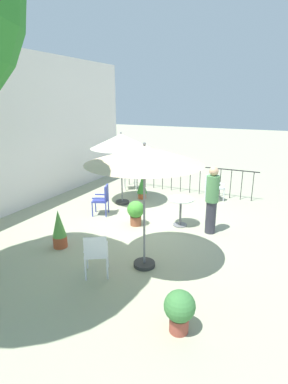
{
  "coord_description": "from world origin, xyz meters",
  "views": [
    {
      "loc": [
        -6.72,
        -3.26,
        3.27
      ],
      "look_at": [
        0.0,
        -0.01,
        0.97
      ],
      "focal_mm": 28.16,
      "sensor_mm": 36.0,
      "label": 1
    }
  ],
  "objects_px": {
    "patio_umbrella_0": "(144,156)",
    "patio_chair_0": "(214,185)",
    "patio_chair_2": "(103,198)",
    "patio_chair_3": "(132,175)",
    "potted_plant_2": "(59,229)",
    "patio_umbrella_1": "(121,142)",
    "standing_person": "(212,199)",
    "cafe_table_0": "(181,207)",
    "potted_plant_3": "(180,309)",
    "patio_chair_1": "(96,252)",
    "potted_plant_1": "(142,187)",
    "potted_plant_4": "(136,212)"
  },
  "relations": [
    {
      "from": "patio_chair_1",
      "to": "patio_chair_0",
      "type": "bearing_deg",
      "value": -9.29
    },
    {
      "from": "patio_umbrella_0",
      "to": "potted_plant_4",
      "type": "distance_m",
      "value": 2.84
    },
    {
      "from": "patio_chair_2",
      "to": "patio_umbrella_0",
      "type": "bearing_deg",
      "value": -131.46
    },
    {
      "from": "patio_umbrella_1",
      "to": "patio_chair_1",
      "type": "bearing_deg",
      "value": -156.85
    },
    {
      "from": "cafe_table_0",
      "to": "standing_person",
      "type": "xyz_separation_m",
      "value": [
        -0.1,
        -0.84,
        0.36
      ]
    },
    {
      "from": "patio_chair_1",
      "to": "potted_plant_2",
      "type": "distance_m",
      "value": 1.58
    },
    {
      "from": "potted_plant_2",
      "to": "patio_chair_1",
      "type": "bearing_deg",
      "value": -113.55
    },
    {
      "from": "potted_plant_2",
      "to": "potted_plant_3",
      "type": "bearing_deg",
      "value": -111.54
    },
    {
      "from": "potted_plant_1",
      "to": "patio_umbrella_0",
      "type": "bearing_deg",
      "value": -153.27
    },
    {
      "from": "patio_umbrella_0",
      "to": "patio_umbrella_1",
      "type": "height_order",
      "value": "patio_umbrella_0"
    },
    {
      "from": "patio_chair_0",
      "to": "patio_chair_2",
      "type": "height_order",
      "value": "patio_chair_2"
    },
    {
      "from": "patio_chair_0",
      "to": "potted_plant_1",
      "type": "relative_size",
      "value": 1.1
    },
    {
      "from": "potted_plant_4",
      "to": "potted_plant_1",
      "type": "bearing_deg",
      "value": 21.91
    },
    {
      "from": "patio_umbrella_0",
      "to": "cafe_table_0",
      "type": "xyz_separation_m",
      "value": [
        2.29,
        0.03,
        -1.75
      ]
    },
    {
      "from": "cafe_table_0",
      "to": "patio_chair_3",
      "type": "xyz_separation_m",
      "value": [
        2.55,
        2.82,
        0.02
      ]
    },
    {
      "from": "cafe_table_0",
      "to": "potted_plant_3",
      "type": "distance_m",
      "value": 3.92
    },
    {
      "from": "patio_chair_1",
      "to": "patio_chair_2",
      "type": "xyz_separation_m",
      "value": [
        2.79,
        1.68,
        -0.0
      ]
    },
    {
      "from": "patio_chair_2",
      "to": "standing_person",
      "type": "distance_m",
      "value": 3.18
    },
    {
      "from": "potted_plant_3",
      "to": "potted_plant_4",
      "type": "height_order",
      "value": "potted_plant_4"
    },
    {
      "from": "patio_umbrella_0",
      "to": "potted_plant_2",
      "type": "height_order",
      "value": "patio_umbrella_0"
    },
    {
      "from": "patio_chair_2",
      "to": "potted_plant_3",
      "type": "bearing_deg",
      "value": -134.15
    },
    {
      "from": "patio_umbrella_1",
      "to": "standing_person",
      "type": "bearing_deg",
      "value": -107.65
    },
    {
      "from": "patio_umbrella_0",
      "to": "patio_chair_3",
      "type": "height_order",
      "value": "patio_umbrella_0"
    },
    {
      "from": "cafe_table_0",
      "to": "potted_plant_2",
      "type": "bearing_deg",
      "value": 138.82
    },
    {
      "from": "patio_chair_2",
      "to": "potted_plant_2",
      "type": "xyz_separation_m",
      "value": [
        -2.16,
        -0.23,
        -0.07
      ]
    },
    {
      "from": "patio_umbrella_1",
      "to": "potted_plant_1",
      "type": "relative_size",
      "value": 2.96
    },
    {
      "from": "cafe_table_0",
      "to": "potted_plant_4",
      "type": "bearing_deg",
      "value": 114.21
    },
    {
      "from": "cafe_table_0",
      "to": "patio_chair_3",
      "type": "relative_size",
      "value": 0.8
    },
    {
      "from": "potted_plant_4",
      "to": "potted_plant_3",
      "type": "bearing_deg",
      "value": -143.62
    },
    {
      "from": "patio_chair_3",
      "to": "potted_plant_4",
      "type": "bearing_deg",
      "value": -150.46
    },
    {
      "from": "potted_plant_3",
      "to": "potted_plant_4",
      "type": "bearing_deg",
      "value": 36.38
    },
    {
      "from": "cafe_table_0",
      "to": "patio_chair_1",
      "type": "xyz_separation_m",
      "value": [
        -3.01,
        0.64,
        -0.01
      ]
    },
    {
      "from": "patio_chair_3",
      "to": "potted_plant_2",
      "type": "distance_m",
      "value": 4.99
    },
    {
      "from": "potted_plant_1",
      "to": "patio_chair_0",
      "type": "bearing_deg",
      "value": -67.4
    },
    {
      "from": "patio_umbrella_1",
      "to": "cafe_table_0",
      "type": "xyz_separation_m",
      "value": [
        -0.9,
        -2.31,
        -1.49
      ]
    },
    {
      "from": "cafe_table_0",
      "to": "patio_chair_0",
      "type": "height_order",
      "value": "patio_chair_0"
    },
    {
      "from": "cafe_table_0",
      "to": "potted_plant_3",
      "type": "bearing_deg",
      "value": -161.01
    },
    {
      "from": "patio_umbrella_0",
      "to": "patio_chair_0",
      "type": "relative_size",
      "value": 2.93
    },
    {
      "from": "potted_plant_2",
      "to": "standing_person",
      "type": "height_order",
      "value": "standing_person"
    },
    {
      "from": "patio_umbrella_1",
      "to": "patio_chair_0",
      "type": "bearing_deg",
      "value": -57.16
    },
    {
      "from": "patio_umbrella_1",
      "to": "patio_chair_2",
      "type": "relative_size",
      "value": 2.57
    },
    {
      "from": "potted_plant_3",
      "to": "patio_chair_0",
      "type": "bearing_deg",
      "value": 9.05
    },
    {
      "from": "patio_chair_2",
      "to": "patio_chair_3",
      "type": "xyz_separation_m",
      "value": [
        2.77,
        0.5,
        0.03
      ]
    },
    {
      "from": "patio_chair_2",
      "to": "patio_chair_0",
      "type": "bearing_deg",
      "value": -42.86
    },
    {
      "from": "cafe_table_0",
      "to": "potted_plant_1",
      "type": "height_order",
      "value": "potted_plant_1"
    },
    {
      "from": "potted_plant_2",
      "to": "potted_plant_4",
      "type": "height_order",
      "value": "potted_plant_2"
    },
    {
      "from": "cafe_table_0",
      "to": "potted_plant_2",
      "type": "xyz_separation_m",
      "value": [
        -2.38,
        2.08,
        -0.08
      ]
    },
    {
      "from": "patio_umbrella_1",
      "to": "patio_chair_1",
      "type": "xyz_separation_m",
      "value": [
        -3.92,
        -1.67,
        -1.5
      ]
    },
    {
      "from": "cafe_table_0",
      "to": "patio_chair_2",
      "type": "height_order",
      "value": "patio_chair_2"
    },
    {
      "from": "patio_umbrella_1",
      "to": "patio_chair_0",
      "type": "relative_size",
      "value": 2.68
    }
  ]
}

